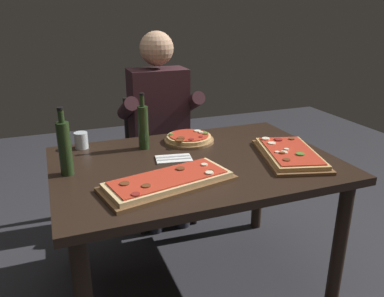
{
  "coord_description": "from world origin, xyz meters",
  "views": [
    {
      "loc": [
        -0.66,
        -1.67,
        1.46
      ],
      "look_at": [
        0.0,
        0.05,
        0.79
      ],
      "focal_mm": 35.97,
      "sensor_mm": 36.0,
      "label": 1
    }
  ],
  "objects_px": {
    "pizza_rectangular_left": "(290,154)",
    "wine_bottle_dark": "(143,126)",
    "tumbler_near_camera": "(81,141)",
    "dining_table": "(195,178)",
    "diner_chair": "(157,151)",
    "pizza_round_far": "(189,138)",
    "oil_bottle_amber": "(65,147)",
    "seated_diner": "(161,122)",
    "pizza_rectangular_front": "(169,181)"
  },
  "relations": [
    {
      "from": "pizza_rectangular_left",
      "to": "wine_bottle_dark",
      "type": "relative_size",
      "value": 1.77
    },
    {
      "from": "pizza_rectangular_left",
      "to": "tumbler_near_camera",
      "type": "height_order",
      "value": "tumbler_near_camera"
    },
    {
      "from": "dining_table",
      "to": "diner_chair",
      "type": "height_order",
      "value": "diner_chair"
    },
    {
      "from": "diner_chair",
      "to": "pizza_round_far",
      "type": "bearing_deg",
      "value": -86.18
    },
    {
      "from": "oil_bottle_amber",
      "to": "seated_diner",
      "type": "height_order",
      "value": "seated_diner"
    },
    {
      "from": "dining_table",
      "to": "pizza_rectangular_front",
      "type": "height_order",
      "value": "pizza_rectangular_front"
    },
    {
      "from": "dining_table",
      "to": "tumbler_near_camera",
      "type": "height_order",
      "value": "tumbler_near_camera"
    },
    {
      "from": "tumbler_near_camera",
      "to": "diner_chair",
      "type": "distance_m",
      "value": 0.77
    },
    {
      "from": "tumbler_near_camera",
      "to": "seated_diner",
      "type": "relative_size",
      "value": 0.07
    },
    {
      "from": "pizza_rectangular_front",
      "to": "pizza_round_far",
      "type": "distance_m",
      "value": 0.59
    },
    {
      "from": "dining_table",
      "to": "pizza_rectangular_left",
      "type": "height_order",
      "value": "pizza_rectangular_left"
    },
    {
      "from": "pizza_rectangular_front",
      "to": "tumbler_near_camera",
      "type": "height_order",
      "value": "tumbler_near_camera"
    },
    {
      "from": "pizza_round_far",
      "to": "seated_diner",
      "type": "xyz_separation_m",
      "value": [
        -0.04,
        0.45,
        -0.02
      ]
    },
    {
      "from": "pizza_rectangular_left",
      "to": "seated_diner",
      "type": "relative_size",
      "value": 0.41
    },
    {
      "from": "dining_table",
      "to": "diner_chair",
      "type": "xyz_separation_m",
      "value": [
        0.04,
        0.86,
        -0.16
      ]
    },
    {
      "from": "pizza_rectangular_front",
      "to": "wine_bottle_dark",
      "type": "relative_size",
      "value": 2.02
    },
    {
      "from": "tumbler_near_camera",
      "to": "diner_chair",
      "type": "relative_size",
      "value": 0.1
    },
    {
      "from": "oil_bottle_amber",
      "to": "diner_chair",
      "type": "height_order",
      "value": "oil_bottle_amber"
    },
    {
      "from": "pizza_round_far",
      "to": "oil_bottle_amber",
      "type": "bearing_deg",
      "value": -161.49
    },
    {
      "from": "tumbler_near_camera",
      "to": "diner_chair",
      "type": "height_order",
      "value": "diner_chair"
    },
    {
      "from": "dining_table",
      "to": "pizza_rectangular_front",
      "type": "xyz_separation_m",
      "value": [
        -0.21,
        -0.22,
        0.11
      ]
    },
    {
      "from": "oil_bottle_amber",
      "to": "seated_diner",
      "type": "distance_m",
      "value": 0.94
    },
    {
      "from": "wine_bottle_dark",
      "to": "pizza_rectangular_front",
      "type": "bearing_deg",
      "value": -92.01
    },
    {
      "from": "pizza_rectangular_front",
      "to": "wine_bottle_dark",
      "type": "bearing_deg",
      "value": 87.99
    },
    {
      "from": "dining_table",
      "to": "seated_diner",
      "type": "relative_size",
      "value": 1.05
    },
    {
      "from": "dining_table",
      "to": "oil_bottle_amber",
      "type": "height_order",
      "value": "oil_bottle_amber"
    },
    {
      "from": "wine_bottle_dark",
      "to": "pizza_rectangular_left",
      "type": "bearing_deg",
      "value": -31.1
    },
    {
      "from": "pizza_rectangular_left",
      "to": "wine_bottle_dark",
      "type": "distance_m",
      "value": 0.78
    },
    {
      "from": "wine_bottle_dark",
      "to": "tumbler_near_camera",
      "type": "height_order",
      "value": "wine_bottle_dark"
    },
    {
      "from": "pizza_rectangular_front",
      "to": "tumbler_near_camera",
      "type": "relative_size",
      "value": 6.91
    },
    {
      "from": "seated_diner",
      "to": "tumbler_near_camera",
      "type": "bearing_deg",
      "value": -148.52
    },
    {
      "from": "dining_table",
      "to": "wine_bottle_dark",
      "type": "relative_size",
      "value": 4.56
    },
    {
      "from": "pizza_rectangular_left",
      "to": "diner_chair",
      "type": "xyz_separation_m",
      "value": [
        -0.43,
        0.98,
        -0.27
      ]
    },
    {
      "from": "dining_table",
      "to": "pizza_rectangular_left",
      "type": "distance_m",
      "value": 0.5
    },
    {
      "from": "pizza_rectangular_left",
      "to": "tumbler_near_camera",
      "type": "xyz_separation_m",
      "value": [
        -0.98,
        0.53,
        0.02
      ]
    },
    {
      "from": "tumbler_near_camera",
      "to": "pizza_rectangular_front",
      "type": "bearing_deg",
      "value": -64.05
    },
    {
      "from": "dining_table",
      "to": "seated_diner",
      "type": "height_order",
      "value": "seated_diner"
    },
    {
      "from": "dining_table",
      "to": "pizza_round_far",
      "type": "distance_m",
      "value": 0.32
    },
    {
      "from": "pizza_round_far",
      "to": "oil_bottle_amber",
      "type": "relative_size",
      "value": 0.89
    },
    {
      "from": "dining_table",
      "to": "oil_bottle_amber",
      "type": "relative_size",
      "value": 4.41
    },
    {
      "from": "wine_bottle_dark",
      "to": "seated_diner",
      "type": "relative_size",
      "value": 0.23
    },
    {
      "from": "diner_chair",
      "to": "seated_diner",
      "type": "distance_m",
      "value": 0.28
    },
    {
      "from": "wine_bottle_dark",
      "to": "oil_bottle_amber",
      "type": "bearing_deg",
      "value": -152.85
    },
    {
      "from": "pizza_round_far",
      "to": "seated_diner",
      "type": "height_order",
      "value": "seated_diner"
    },
    {
      "from": "pizza_round_far",
      "to": "oil_bottle_amber",
      "type": "distance_m",
      "value": 0.73
    },
    {
      "from": "pizza_rectangular_left",
      "to": "seated_diner",
      "type": "bearing_deg",
      "value": 116.72
    },
    {
      "from": "oil_bottle_amber",
      "to": "tumbler_near_camera",
      "type": "relative_size",
      "value": 3.54
    },
    {
      "from": "pizza_rectangular_front",
      "to": "diner_chair",
      "type": "distance_m",
      "value": 1.14
    },
    {
      "from": "pizza_rectangular_left",
      "to": "tumbler_near_camera",
      "type": "distance_m",
      "value": 1.12
    },
    {
      "from": "pizza_round_far",
      "to": "tumbler_near_camera",
      "type": "height_order",
      "value": "tumbler_near_camera"
    }
  ]
}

